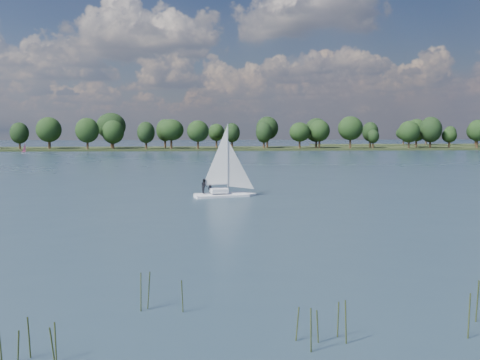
{
  "coord_description": "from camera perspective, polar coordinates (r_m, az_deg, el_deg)",
  "views": [
    {
      "loc": [
        -14.78,
        -33.66,
        8.74
      ],
      "look_at": [
        -9.61,
        32.89,
        2.5
      ],
      "focal_mm": 40.0,
      "sensor_mm": 36.0,
      "label": 1
    }
  ],
  "objects": [
    {
      "name": "ground",
      "position": [
        134.75,
        1.86,
        1.62
      ],
      "size": [
        700.0,
        700.0,
        0.0
      ],
      "primitive_type": "plane",
      "color": "#233342",
      "rests_on": "ground"
    },
    {
      "name": "far_shore",
      "position": [
        246.26,
        -1.0,
        3.3
      ],
      "size": [
        660.0,
        40.0,
        1.5
      ],
      "primitive_type": "cube",
      "color": "black",
      "rests_on": "ground"
    },
    {
      "name": "dinghy_pink",
      "position": [
        216.63,
        -21.9,
        2.91
      ],
      "size": [
        2.79,
        2.4,
        4.28
      ],
      "rotation": [
        0.0,
        0.0,
        0.62
      ],
      "color": "silver",
      "rests_on": "ground"
    },
    {
      "name": "sailboat",
      "position": [
        69.74,
        -1.92,
        0.44
      ],
      "size": [
        7.89,
        4.12,
        10.01
      ],
      "rotation": [
        0.0,
        0.0,
        0.28
      ],
      "color": "white",
      "rests_on": "ground"
    },
    {
      "name": "treeline",
      "position": [
        242.16,
        -2.44,
        5.17
      ],
      "size": [
        562.23,
        73.61,
        18.39
      ],
      "color": "black",
      "rests_on": "ground"
    }
  ]
}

